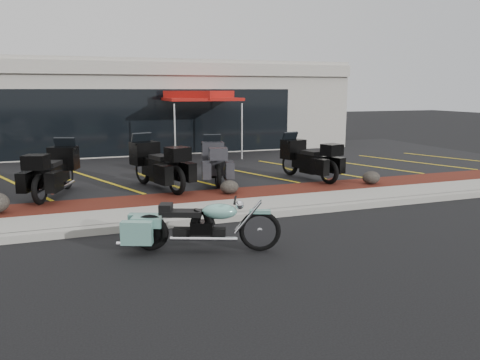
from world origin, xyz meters
name	(u,v)px	position (x,y,z in m)	size (l,w,h in m)	color
ground	(240,233)	(0.00, 0.00, 0.00)	(90.00, 90.00, 0.00)	black
curb	(226,218)	(0.00, 0.90, 0.07)	(24.00, 0.25, 0.15)	gray
sidewalk	(216,210)	(0.00, 1.60, 0.07)	(24.00, 1.20, 0.15)	gray
mulch_bed	(202,198)	(0.00, 2.80, 0.08)	(24.00, 1.20, 0.16)	#3B0D0D
upper_lot	(163,166)	(0.00, 8.20, 0.07)	(26.00, 9.60, 0.15)	black
dealership_building	(137,106)	(0.00, 14.47, 2.01)	(18.00, 8.16, 4.00)	#A09D91
boulder_mid	(229,187)	(0.70, 2.77, 0.33)	(0.48, 0.40, 0.34)	black
boulder_right	(371,178)	(4.87, 2.61, 0.34)	(0.51, 0.43, 0.36)	black
hero_cruiser	(260,225)	(-0.04, -1.12, 0.48)	(2.71, 0.69, 0.96)	#6FAEA1
touring_black_front	(66,163)	(-3.19, 4.82, 0.85)	(2.40, 0.92, 1.39)	black
touring_black_mid	(142,159)	(-1.17, 4.81, 0.88)	(2.50, 0.95, 1.46)	black
touring_grey	(212,156)	(0.95, 5.12, 0.81)	(2.27, 0.87, 1.32)	#323237
touring_black_rear	(290,154)	(3.33, 4.66, 0.83)	(2.33, 0.89, 1.35)	black
traffic_cone	(141,162)	(-0.87, 7.33, 0.39)	(0.35, 0.35, 0.48)	#DC5607
popup_canopy	(200,97)	(1.82, 9.75, 2.49)	(2.98, 2.98, 2.58)	silver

